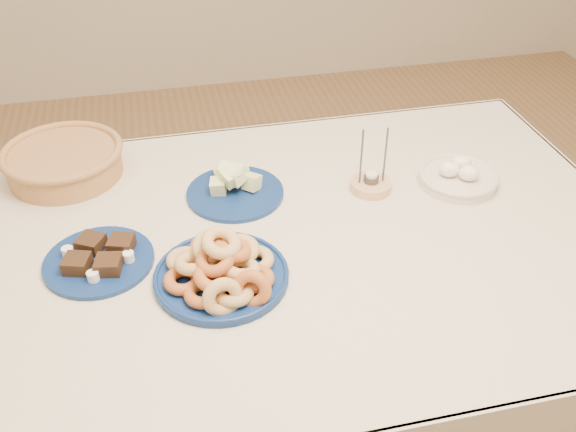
{
  "coord_description": "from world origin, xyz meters",
  "views": [
    {
      "loc": [
        -0.25,
        -1.15,
        1.69
      ],
      "look_at": [
        0.0,
        -0.05,
        0.85
      ],
      "focal_mm": 40.0,
      "sensor_mm": 36.0,
      "label": 1
    }
  ],
  "objects_px": {
    "dining_table": "(283,272)",
    "wicker_basket": "(64,160)",
    "brownie_plate": "(99,259)",
    "melon_plate": "(233,186)",
    "candle_holder": "(371,184)",
    "egg_bowl": "(458,176)",
    "donut_platter": "(222,269)"
  },
  "relations": [
    {
      "from": "dining_table",
      "to": "egg_bowl",
      "type": "distance_m",
      "value": 0.53
    },
    {
      "from": "brownie_plate",
      "to": "melon_plate",
      "type": "bearing_deg",
      "value": 32.11
    },
    {
      "from": "donut_platter",
      "to": "melon_plate",
      "type": "height_order",
      "value": "donut_platter"
    },
    {
      "from": "egg_bowl",
      "to": "dining_table",
      "type": "bearing_deg",
      "value": -166.01
    },
    {
      "from": "dining_table",
      "to": "melon_plate",
      "type": "xyz_separation_m",
      "value": [
        -0.08,
        0.21,
        0.13
      ]
    },
    {
      "from": "dining_table",
      "to": "donut_platter",
      "type": "xyz_separation_m",
      "value": [
        -0.16,
        -0.12,
        0.14
      ]
    },
    {
      "from": "candle_holder",
      "to": "donut_platter",
      "type": "bearing_deg",
      "value": -148.05
    },
    {
      "from": "donut_platter",
      "to": "egg_bowl",
      "type": "relative_size",
      "value": 1.14
    },
    {
      "from": "wicker_basket",
      "to": "egg_bowl",
      "type": "bearing_deg",
      "value": -15.18
    },
    {
      "from": "wicker_basket",
      "to": "egg_bowl",
      "type": "xyz_separation_m",
      "value": [
        1.0,
        -0.27,
        -0.02
      ]
    },
    {
      "from": "melon_plate",
      "to": "wicker_basket",
      "type": "xyz_separation_m",
      "value": [
        -0.42,
        0.18,
        0.02
      ]
    },
    {
      "from": "wicker_basket",
      "to": "egg_bowl",
      "type": "height_order",
      "value": "wicker_basket"
    },
    {
      "from": "candle_holder",
      "to": "wicker_basket",
      "type": "bearing_deg",
      "value": 162.16
    },
    {
      "from": "melon_plate",
      "to": "egg_bowl",
      "type": "distance_m",
      "value": 0.59
    },
    {
      "from": "donut_platter",
      "to": "egg_bowl",
      "type": "height_order",
      "value": "donut_platter"
    },
    {
      "from": "donut_platter",
      "to": "melon_plate",
      "type": "xyz_separation_m",
      "value": [
        0.08,
        0.33,
        -0.01
      ]
    },
    {
      "from": "dining_table",
      "to": "wicker_basket",
      "type": "height_order",
      "value": "wicker_basket"
    },
    {
      "from": "wicker_basket",
      "to": "candle_holder",
      "type": "xyz_separation_m",
      "value": [
        0.77,
        -0.25,
        -0.03
      ]
    },
    {
      "from": "dining_table",
      "to": "egg_bowl",
      "type": "xyz_separation_m",
      "value": [
        0.5,
        0.12,
        0.13
      ]
    },
    {
      "from": "donut_platter",
      "to": "melon_plate",
      "type": "bearing_deg",
      "value": 76.96
    },
    {
      "from": "donut_platter",
      "to": "dining_table",
      "type": "bearing_deg",
      "value": 36.26
    },
    {
      "from": "candle_holder",
      "to": "melon_plate",
      "type": "bearing_deg",
      "value": 169.63
    },
    {
      "from": "donut_platter",
      "to": "brownie_plate",
      "type": "distance_m",
      "value": 0.29
    },
    {
      "from": "donut_platter",
      "to": "wicker_basket",
      "type": "xyz_separation_m",
      "value": [
        -0.35,
        0.51,
        0.01
      ]
    },
    {
      "from": "dining_table",
      "to": "melon_plate",
      "type": "distance_m",
      "value": 0.26
    },
    {
      "from": "donut_platter",
      "to": "wicker_basket",
      "type": "bearing_deg",
      "value": 124.08
    },
    {
      "from": "donut_platter",
      "to": "wicker_basket",
      "type": "height_order",
      "value": "donut_platter"
    },
    {
      "from": "brownie_plate",
      "to": "egg_bowl",
      "type": "distance_m",
      "value": 0.92
    },
    {
      "from": "dining_table",
      "to": "candle_holder",
      "type": "bearing_deg",
      "value": 29.11
    },
    {
      "from": "wicker_basket",
      "to": "candle_holder",
      "type": "distance_m",
      "value": 0.81
    },
    {
      "from": "melon_plate",
      "to": "egg_bowl",
      "type": "bearing_deg",
      "value": -8.58
    },
    {
      "from": "brownie_plate",
      "to": "dining_table",
      "type": "bearing_deg",
      "value": -0.17
    }
  ]
}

